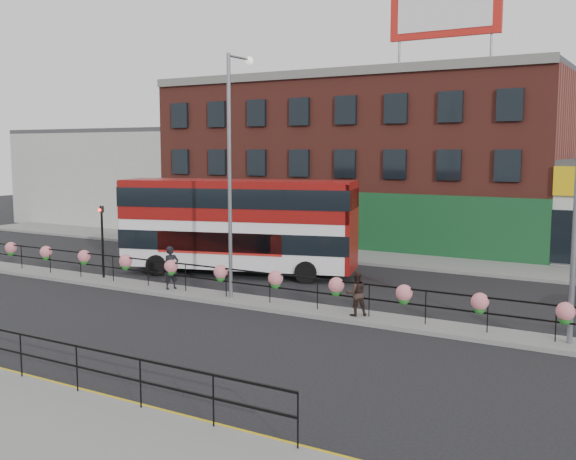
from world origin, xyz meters
The scene contains 14 objects.
ground centered at (0.00, 0.00, 0.00)m, with size 120.00×120.00×0.00m, color black.
north_pavement centered at (0.00, 12.00, 0.07)m, with size 60.00×4.00×0.15m, color gray.
median centered at (0.00, 0.00, 0.07)m, with size 60.00×1.60×0.15m, color gray.
yellow_line_inner centered at (0.00, -9.70, 0.01)m, with size 60.00×0.10×0.01m, color gold.
yellow_line_outer centered at (0.00, -9.88, 0.01)m, with size 60.00×0.10×0.01m, color gold.
brick_building centered at (-4.00, 19.96, 5.13)m, with size 25.00×12.21×10.30m.
warehouse_west centered at (-24.25, 20.00, 3.65)m, with size 15.50×12.00×7.30m.
billboard centered at (2.50, 14.99, 13.18)m, with size 6.00×0.29×4.40m.
median_railing centered at (0.00, 0.00, 1.05)m, with size 30.04×0.56×1.23m.
double_decker_bus centered at (-3.67, 4.68, 2.71)m, with size 11.18×5.52×4.41m.
pedestrian_a centered at (-3.77, 0.04, 1.03)m, with size 0.65×0.76×1.75m, color black.
pedestrian_b centered at (4.58, -0.13, 0.93)m, with size 0.96×0.94×1.55m, color black.
lamp_column_west centered at (-0.79, 0.24, 5.62)m, with size 0.33×1.62×9.23m.
traffic_light_median centered at (-8.00, 0.39, 2.47)m, with size 0.15×0.28×3.65m.
Camera 1 is at (14.10, -20.73, 5.83)m, focal length 42.00 mm.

